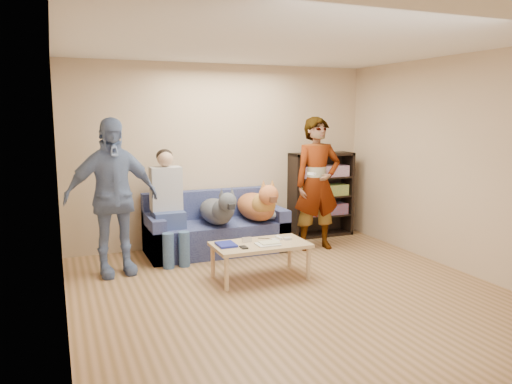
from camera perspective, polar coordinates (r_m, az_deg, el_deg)
name	(u,v)px	position (r m, az deg, el deg)	size (l,w,h in m)	color
ground	(300,299)	(5.31, 5.00, -12.11)	(5.00, 5.00, 0.00)	olive
ceiling	(303,40)	(5.00, 5.43, 16.92)	(5.00, 5.00, 0.00)	white
wall_back	(222,155)	(7.29, -3.87, 4.21)	(4.50, 4.50, 0.00)	tan
wall_left	(59,188)	(4.44, -21.57, 0.47)	(5.00, 5.00, 0.00)	tan
wall_right	(474,166)	(6.34, 23.61, 2.75)	(5.00, 5.00, 0.00)	tan
blanket	(268,213)	(7.04, 1.33, -2.45)	(0.46, 0.39, 0.16)	silver
person_standing_right	(317,184)	(7.03, 7.02, 0.94)	(0.68, 0.44, 1.86)	gray
person_standing_left	(112,197)	(6.08, -16.15, -0.59)	(1.09, 0.45, 1.86)	#7087B3
held_controller	(312,174)	(6.73, 6.39, 2.09)	(0.04, 0.13, 0.03)	white
notebook_blue	(226,245)	(5.70, -3.43, -6.01)	(0.20, 0.26, 0.03)	navy
papers	(268,244)	(5.72, 1.35, -5.99)	(0.26, 0.20, 0.01)	silver
magazine	(269,242)	(5.75, 1.54, -5.78)	(0.22, 0.17, 0.01)	beige
camera_silver	(247,240)	(5.85, -1.05, -5.47)	(0.11, 0.06, 0.05)	#B5B4B9
controller_a	(279,238)	(5.99, 2.61, -5.24)	(0.04, 0.13, 0.03)	white
controller_b	(288,239)	(5.95, 3.63, -5.34)	(0.09, 0.06, 0.03)	silver
headphone_cup_a	(277,241)	(5.85, 2.39, -5.63)	(0.07, 0.07, 0.02)	white
headphone_cup_b	(274,240)	(5.92, 2.06, -5.45)	(0.07, 0.07, 0.02)	white
pen_orange	(264,246)	(5.65, 0.93, -6.24)	(0.01, 0.01, 0.14)	orange
pen_black	(264,238)	(6.00, 0.89, -5.31)	(0.01, 0.01, 0.14)	black
wallet	(244,247)	(5.60, -1.41, -6.34)	(0.07, 0.12, 0.01)	black
sofa	(215,231)	(6.99, -4.69, -4.47)	(1.90, 0.85, 0.82)	#515B93
person_seated	(168,201)	(6.60, -10.04, -1.02)	(0.40, 0.73, 1.47)	#39437E
dog_gray	(218,210)	(6.68, -4.36, -2.08)	(0.39, 1.24, 0.56)	#474951
dog_tan	(258,205)	(6.90, 0.23, -1.51)	(0.43, 1.18, 0.63)	#AA6634
coffee_table	(260,247)	(5.81, 0.49, -6.31)	(1.10, 0.60, 0.42)	tan
bookshelf	(321,193)	(7.84, 7.40, -0.08)	(1.00, 0.34, 1.30)	black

